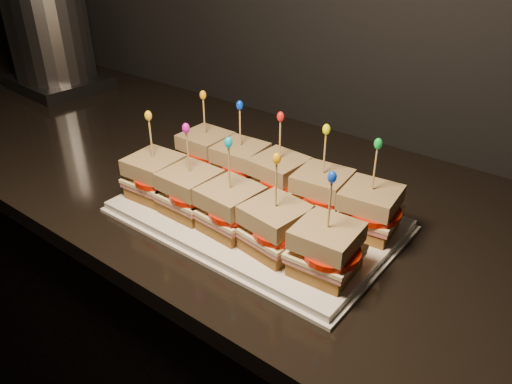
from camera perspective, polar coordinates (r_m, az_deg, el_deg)
The scene contains 77 objects.
cabinet at distance 1.32m, azimuth -6.66°, elevation -13.90°, with size 2.25×0.62×0.84m, color black.
granite_slab at distance 1.07m, azimuth -8.00°, elevation 3.18°, with size 2.29×0.66×0.03m, color black.
platter at distance 0.83m, azimuth -0.00°, elevation -2.74°, with size 0.45×0.28×0.02m, color white.
platter_rim at distance 0.84m, azimuth -0.00°, elevation -3.08°, with size 0.46×0.29×0.01m, color white.
sandwich_0_bread_bot at distance 0.96m, azimuth -5.65°, elevation 3.27°, with size 0.08×0.08×0.02m, color brown.
sandwich_0_ham at distance 0.96m, azimuth -5.70°, elevation 4.07°, with size 0.09×0.08×0.01m, color #B35E57.
sandwich_0_cheese at distance 0.95m, azimuth -5.72°, elevation 4.45°, with size 0.09×0.09×0.01m, color #F5E4A4.
sandwich_0_tomato at distance 0.94m, azimuth -5.46°, elevation 4.55°, with size 0.08×0.08×0.01m, color red.
sandwich_0_bread_top at distance 0.94m, azimuth -5.80°, elevation 5.86°, with size 0.08×0.08×0.03m, color #5C3613.
sandwich_0_pick at distance 0.93m, azimuth -5.94°, elevation 8.34°, with size 0.00×0.00×0.09m, color tan.
sandwich_0_frill at distance 0.91m, azimuth -6.08°, elevation 10.96°, with size 0.01×0.01×0.02m, color orange.
sandwich_1_bread_bot at distance 0.91m, azimuth -1.74°, elevation 1.81°, with size 0.08×0.08×0.02m, color brown.
sandwich_1_ham at distance 0.91m, azimuth -1.75°, elevation 2.65°, with size 0.09×0.08×0.01m, color #B35E57.
sandwich_1_cheese at distance 0.90m, azimuth -1.76°, elevation 3.04°, with size 0.09×0.09×0.01m, color #F5E4A4.
sandwich_1_tomato at distance 0.89m, azimuth -1.42°, elevation 3.12°, with size 0.08×0.08×0.01m, color red.
sandwich_1_bread_top at distance 0.89m, azimuth -1.79°, elevation 4.52°, with size 0.08×0.08×0.03m, color #5C3613.
sandwich_1_pick at distance 0.87m, azimuth -1.83°, elevation 7.11°, with size 0.00×0.00×0.09m, color tan.
sandwich_1_frill at distance 0.86m, azimuth -1.88°, elevation 9.89°, with size 0.01×0.01×0.02m, color #0834CF.
sandwich_2_bread_bot at distance 0.87m, azimuth 2.60°, elevation 0.18°, with size 0.08×0.08×0.02m, color brown.
sandwich_2_ham at distance 0.86m, azimuth 2.62°, elevation 1.05°, with size 0.09×0.08×0.01m, color #B35E57.
sandwich_2_cheese at distance 0.86m, azimuth 2.64°, elevation 1.45°, with size 0.09×0.09×0.01m, color #F5E4A4.
sandwich_2_tomato at distance 0.84m, azimuth 3.07°, elevation 1.51°, with size 0.08×0.08×0.01m, color red.
sandwich_2_bread_top at distance 0.85m, azimuth 2.68°, elevation 2.99°, with size 0.08×0.08×0.03m, color #5C3613.
sandwich_2_pick at distance 0.83m, azimuth 2.75°, elevation 5.70°, with size 0.00×0.00×0.09m, color tan.
sandwich_2_frill at distance 0.81m, azimuth 2.82°, elevation 8.61°, with size 0.01×0.01×0.02m, color red.
sandwich_3_bread_bot at distance 0.83m, azimuth 7.39°, elevation -1.62°, with size 0.08×0.08×0.02m, color brown.
sandwich_3_ham at distance 0.82m, azimuth 7.46°, elevation -0.73°, with size 0.09×0.08×0.01m, color #B35E57.
sandwich_3_cheese at distance 0.82m, azimuth 7.49°, elevation -0.31°, with size 0.09×0.09×0.01m, color #F5E4A4.
sandwich_3_tomato at distance 0.80m, azimuth 8.03°, elevation -0.28°, with size 0.08×0.08×0.01m, color red.
sandwich_3_bread_top at distance 0.81m, azimuth 7.61°, elevation 1.28°, with size 0.08×0.08×0.03m, color #5C3613.
sandwich_3_pick at distance 0.79m, azimuth 7.82°, elevation 4.09°, with size 0.00×0.00×0.09m, color tan.
sandwich_3_frill at distance 0.77m, azimuth 8.05°, elevation 7.11°, with size 0.01×0.01×0.02m, color #F1FD06.
sandwich_4_bread_bot at distance 0.80m, azimuth 12.61°, elevation -3.57°, with size 0.08×0.08×0.02m, color brown.
sandwich_4_ham at distance 0.79m, azimuth 12.73°, elevation -2.66°, with size 0.09×0.08×0.01m, color #B35E57.
sandwich_4_cheese at distance 0.79m, azimuth 12.79°, elevation -2.23°, with size 0.09×0.09×0.01m, color #F5E4A4.
sandwich_4_tomato at distance 0.77m, azimuth 13.44°, elevation -2.23°, with size 0.08×0.08×0.01m, color red.
sandwich_4_bread_top at distance 0.77m, azimuth 13.00°, elevation -0.60°, with size 0.08×0.08×0.03m, color #5C3613.
sandwich_4_pick at distance 0.75m, azimuth 13.37°, elevation 2.28°, with size 0.00×0.00×0.09m, color tan.
sandwich_4_frill at distance 0.73m, azimuth 13.78°, elevation 5.39°, with size 0.01×0.01×0.02m, color green.
sandwich_5_bread_bot at distance 0.89m, azimuth -11.28°, elevation 0.30°, with size 0.08×0.08×0.02m, color brown.
sandwich_5_ham at distance 0.88m, azimuth -11.38°, elevation 1.15°, with size 0.09×0.08×0.01m, color #B35E57.
sandwich_5_cheese at distance 0.88m, azimuth -11.42°, elevation 1.55°, with size 0.09×0.09×0.01m, color #F5E4A4.
sandwich_5_tomato at distance 0.86m, azimuth -11.24°, elevation 1.61°, with size 0.08×0.08×0.01m, color red.
sandwich_5_bread_top at distance 0.87m, azimuth -11.59°, elevation 3.05°, with size 0.08×0.08×0.03m, color #5C3613.
sandwich_5_pick at distance 0.85m, azimuth -11.89°, elevation 5.70°, with size 0.00×0.00×0.09m, color tan.
sandwich_5_frill at distance 0.83m, azimuth -12.21°, elevation 8.53°, with size 0.01×0.01×0.02m, color gold.
sandwich_6_bread_bot at distance 0.83m, azimuth -7.36°, elevation -1.48°, with size 0.08×0.08×0.02m, color brown.
sandwich_6_ham at distance 0.82m, azimuth -7.42°, elevation -0.59°, with size 0.09×0.08×0.01m, color #B35E57.
sandwich_6_cheese at distance 0.82m, azimuth -7.46°, elevation -0.17°, with size 0.09×0.09×0.01m, color #F5E4A4.
sandwich_6_tomato at distance 0.81m, azimuth -7.18°, elevation -0.14°, with size 0.08×0.08×0.01m, color red.
sandwich_6_bread_top at distance 0.81m, azimuth -7.57°, elevation 1.42°, with size 0.08×0.08×0.03m, color #5C3613.
sandwich_6_pick at distance 0.79m, azimuth -7.78°, elevation 4.21°, with size 0.00×0.00×0.09m, color tan.
sandwich_6_frill at distance 0.77m, azimuth -8.01°, elevation 7.23°, with size 0.01×0.01×0.02m, color #C316A3.
sandwich_7_bread_bot at distance 0.78m, azimuth -2.89°, elevation -3.49°, with size 0.08×0.08×0.02m, color brown.
sandwich_7_ham at distance 0.77m, azimuth -2.92°, elevation -2.56°, with size 0.09×0.08×0.01m, color #B35E57.
sandwich_7_cheese at distance 0.77m, azimuth -2.94°, elevation -2.12°, with size 0.09×0.09×0.01m, color #F5E4A4.
sandwich_7_tomato at distance 0.76m, azimuth -2.55°, elevation -2.13°, with size 0.08×0.08×0.01m, color red.
sandwich_7_bread_top at distance 0.76m, azimuth -2.98°, elevation -0.47°, with size 0.08×0.08×0.03m, color #5C3613.
sandwich_7_pick at distance 0.74m, azimuth -3.07°, elevation 2.48°, with size 0.00×0.00×0.09m, color tan.
sandwich_7_frill at distance 0.72m, azimuth -3.17°, elevation 5.68°, with size 0.01×0.01×0.02m, color #05AECB.
sandwich_8_bread_bot at distance 0.74m, azimuth 2.16°, elevation -5.73°, with size 0.08×0.08×0.02m, color brown.
sandwich_8_ham at distance 0.73m, azimuth 2.19°, elevation -4.77°, with size 0.09×0.08×0.01m, color #B35E57.
sandwich_8_cheese at distance 0.73m, azimuth 2.20°, elevation -4.32°, with size 0.09×0.09×0.01m, color #F5E4A4.
sandwich_8_tomato at distance 0.71m, azimuth 2.70°, elevation -4.37°, with size 0.08×0.08×0.01m, color red.
sandwich_8_bread_top at distance 0.71m, azimuth 2.24°, elevation -2.60°, with size 0.08×0.08×0.03m, color #5C3613.
sandwich_8_pick at distance 0.69m, azimuth 2.31°, elevation 0.47°, with size 0.00×0.00×0.09m, color tan.
sandwich_8_frill at distance 0.67m, azimuth 2.38°, elevation 3.83°, with size 0.01×0.01×0.02m, color #F99906.
sandwich_9_bread_bot at distance 0.70m, azimuth 7.84°, elevation -8.18°, with size 0.08×0.08×0.02m, color brown.
sandwich_9_ham at distance 0.69m, azimuth 7.93°, elevation -7.20°, with size 0.09×0.08×0.01m, color #B35E57.
sandwich_9_cheese at distance 0.69m, azimuth 7.97°, elevation -6.73°, with size 0.09×0.09×0.01m, color #F5E4A4.
sandwich_9_tomato at distance 0.68m, azimuth 8.62°, elevation -6.83°, with size 0.08×0.08×0.01m, color red.
sandwich_9_bread_top at distance 0.67m, azimuth 8.12°, elevation -4.97°, with size 0.08×0.08×0.03m, color #5C3613.
sandwich_9_pick at distance 0.65m, azimuth 8.39°, elevation -1.80°, with size 0.00×0.00×0.09m, color tan.
sandwich_9_frill at distance 0.63m, azimuth 8.69°, elevation 1.69°, with size 0.01×0.01×0.02m, color #0D3ACD.
appliance_base at distance 1.58m, azimuth -21.58°, elevation 11.62°, with size 0.26×0.22×0.03m, color #262628.
appliance_body at distance 1.55m, azimuth -22.70°, elevation 17.10°, with size 0.22×0.22×0.28m, color silver.
appliance at distance 1.55m, azimuth -22.66°, elevation 16.90°, with size 0.26×0.22×0.34m, color silver, non-canonical shape.
Camera 1 is at (1.33, 1.03, 1.33)m, focal length 35.00 mm.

